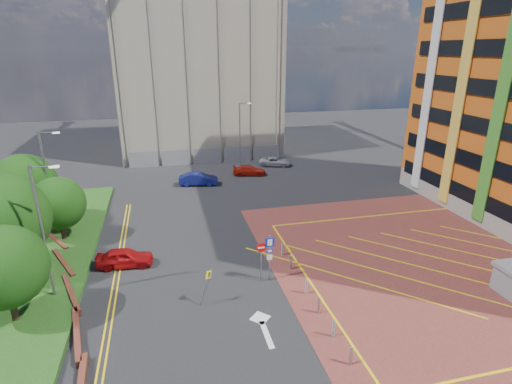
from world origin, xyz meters
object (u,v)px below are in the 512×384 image
object	(u,v)px
lamp_left_near	(43,228)
car_red_left	(125,258)
lamp_left_far	(48,178)
car_blue_back	(198,179)
car_red_back	(249,170)
lamp_back	(241,132)
tree_c	(58,203)
tree_b	(2,219)
tree_a	(4,267)
tree_d	(25,185)
car_silver_back	(275,162)
warning_sign	(206,284)
sign_cluster	(266,254)

from	to	relation	value
lamp_left_near	car_red_left	world-z (taller)	lamp_left_near
lamp_left_near	car_red_left	bearing A→B (deg)	39.26
lamp_left_near	lamp_left_far	size ratio (longest dim) A/B	1.00
car_blue_back	car_red_back	bearing A→B (deg)	-59.74
lamp_left_near	lamp_back	bearing A→B (deg)	57.60
tree_c	car_red_back	bearing A→B (deg)	37.71
tree_b	car_blue_back	distance (m)	21.52
car_red_left	car_red_back	xyz separation A→B (m)	(12.89, 18.63, -0.09)
tree_a	car_red_back	size ratio (longest dim) A/B	1.40
tree_d	car_red_back	distance (m)	23.55
lamp_left_far	lamp_back	size ratio (longest dim) A/B	1.00
lamp_left_near	car_silver_back	bearing A→B (deg)	50.19
car_red_left	car_blue_back	world-z (taller)	car_blue_back
car_red_left	warning_sign	bearing A→B (deg)	-134.03
lamp_left_far	warning_sign	bearing A→B (deg)	-49.82
tree_b	tree_d	world-z (taller)	tree_b
warning_sign	car_red_back	xyz separation A→B (m)	(7.92, 24.38, -0.87)
tree_d	car_red_back	bearing A→B (deg)	27.31
car_red_back	tree_b	bearing A→B (deg)	145.21
car_silver_back	lamp_left_far	bearing A→B (deg)	142.24
tree_b	tree_c	bearing A→B (deg)	68.20
lamp_left_far	car_blue_back	size ratio (longest dim) A/B	1.90
tree_c	sign_cluster	distance (m)	16.53
car_red_back	car_red_left	bearing A→B (deg)	157.07
lamp_left_near	lamp_back	xyz separation A→B (m)	(16.50, 26.00, -0.30)
lamp_left_near	lamp_back	world-z (taller)	lamp_left_near
tree_d	car_red_back	size ratio (longest dim) A/B	1.57
lamp_back	warning_sign	xyz separation A→B (m)	(-7.79, -28.69, -2.93)
sign_cluster	warning_sign	xyz separation A→B (m)	(-4.00, -1.67, -0.52)
tree_a	lamp_left_far	distance (m)	12.06
sign_cluster	car_red_left	size ratio (longest dim) A/B	0.84
tree_d	car_blue_back	world-z (taller)	tree_d
sign_cluster	car_red_left	world-z (taller)	sign_cluster
tree_a	tree_b	distance (m)	5.27
car_red_left	tree_d	bearing A→B (deg)	49.80
lamp_left_near	car_red_back	bearing A→B (deg)	52.52
lamp_left_far	car_red_left	world-z (taller)	lamp_left_far
sign_cluster	warning_sign	distance (m)	4.37
tree_c	car_red_back	xyz separation A→B (m)	(17.72, 13.70, -2.63)
car_red_back	lamp_left_far	bearing A→B (deg)	133.85
tree_a	lamp_back	size ratio (longest dim) A/B	0.68
tree_b	car_red_back	size ratio (longest dim) A/B	1.74
tree_a	lamp_left_far	xyz separation A→B (m)	(-0.42, 12.00, 1.16)
lamp_back	car_blue_back	size ratio (longest dim) A/B	1.90
tree_d	sign_cluster	xyz separation A→B (m)	(16.80, -12.02, -1.92)
tree_b	lamp_left_near	world-z (taller)	lamp_left_near
lamp_back	sign_cluster	xyz separation A→B (m)	(-3.78, -27.02, -2.41)
sign_cluster	warning_sign	bearing A→B (deg)	-157.33
tree_d	car_red_left	world-z (taller)	tree_d
tree_d	sign_cluster	world-z (taller)	tree_d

